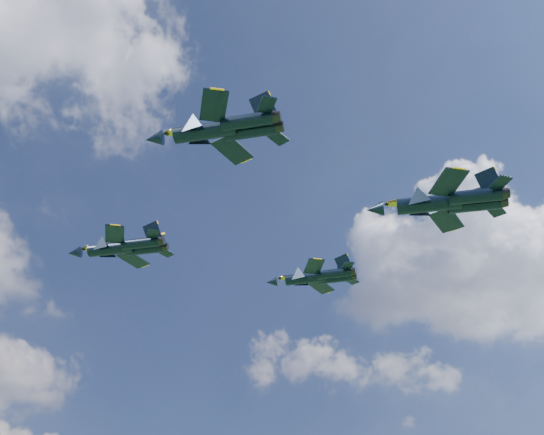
% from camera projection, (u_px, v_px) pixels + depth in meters
% --- Properties ---
extents(jet_lead, '(12.53, 11.98, 3.34)m').
position_uv_depth(jet_lead, '(108.00, 249.00, 86.62)').
color(jet_lead, black).
extents(jet_left, '(13.32, 12.93, 3.57)m').
position_uv_depth(jet_left, '(201.00, 132.00, 68.08)').
color(jet_left, black).
extents(jet_right, '(12.14, 11.99, 3.28)m').
position_uv_depth(jet_right, '(303.00, 278.00, 97.52)').
color(jet_right, black).
extents(jet_slot, '(15.14, 14.12, 3.99)m').
position_uv_depth(jet_slot, '(423.00, 204.00, 77.40)').
color(jet_slot, black).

